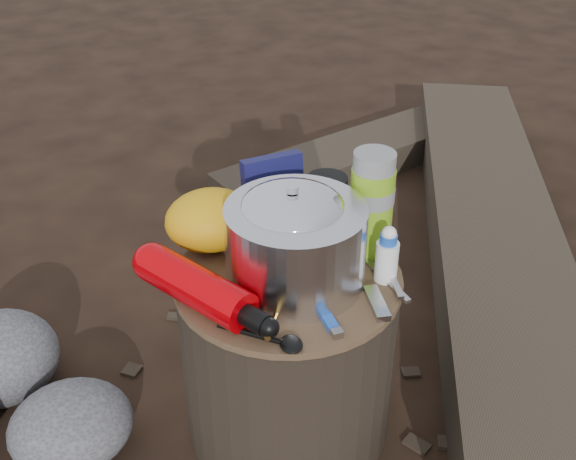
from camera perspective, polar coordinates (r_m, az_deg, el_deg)
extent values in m
plane|color=black|center=(1.53, 0.00, -15.32)|extent=(60.00, 60.00, 0.00)
cylinder|color=black|center=(1.39, 0.00, -10.07)|extent=(0.41, 0.41, 0.38)
cube|color=#332B21|center=(2.01, 16.34, -0.44)|extent=(1.01, 1.88, 0.16)
cube|color=#332B21|center=(2.47, 7.00, 6.46)|extent=(1.21, 0.63, 0.10)
cylinder|color=silver|center=(1.22, 0.62, -1.26)|extent=(0.25, 0.25, 0.15)
cylinder|color=silver|center=(1.22, 0.35, -0.40)|extent=(0.18, 0.18, 0.18)
cylinder|color=#7AB21C|center=(1.29, 6.85, 2.14)|extent=(0.08, 0.08, 0.20)
cylinder|color=black|center=(1.37, 3.16, 2.14)|extent=(0.08, 0.08, 0.11)
ellipsoid|color=#E09E0E|center=(1.32, -6.38, 0.83)|extent=(0.17, 0.14, 0.12)
cube|color=#131448|center=(1.37, -1.19, 3.01)|extent=(0.12, 0.05, 0.15)
cube|color=blue|center=(1.16, 3.34, -7.37)|extent=(0.02, 0.07, 0.01)
cube|color=#A2A2A7|center=(1.21, 7.29, -5.97)|extent=(0.03, 0.09, 0.01)
cylinder|color=white|center=(1.25, 8.11, -2.17)|extent=(0.04, 0.04, 0.10)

